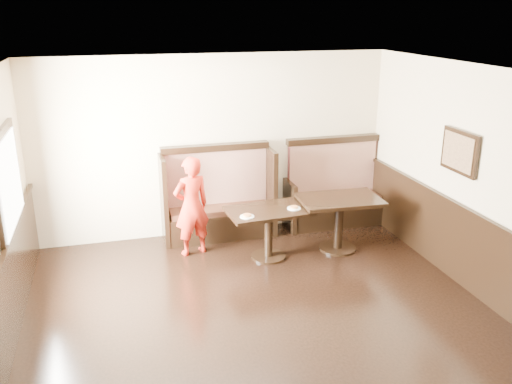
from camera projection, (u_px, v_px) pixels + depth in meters
name	position (u px, v px, depth m)	size (l,w,h in m)	color
ground	(284.00, 356.00, 5.61)	(7.00, 7.00, 0.00)	black
room_shell	(249.00, 290.00, 5.58)	(7.00, 7.00, 7.00)	beige
booth_main	(218.00, 204.00, 8.45)	(1.75, 0.72, 1.45)	black
booth_neighbor	(334.00, 196.00, 8.96)	(1.65, 0.72, 1.45)	black
table_main	(269.00, 221.00, 7.67)	(1.21, 0.81, 0.74)	black
table_neighbor	(339.00, 211.00, 7.92)	(1.21, 0.82, 0.81)	black
child	(192.00, 206.00, 7.75)	(0.54, 0.35, 1.47)	red
pizza_plate_left	(247.00, 216.00, 7.33)	(0.20, 0.20, 0.04)	white
pizza_plate_right	(294.00, 208.00, 7.63)	(0.19, 0.19, 0.04)	white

